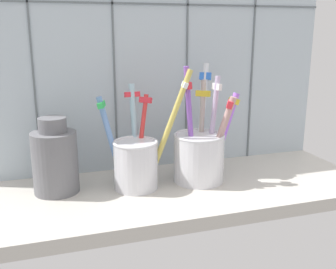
# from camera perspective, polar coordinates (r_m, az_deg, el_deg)

# --- Properties ---
(counter_slab) EXTENTS (0.64, 0.22, 0.02)m
(counter_slab) POSITION_cam_1_polar(r_m,az_deg,el_deg) (0.63, 0.47, -8.50)
(counter_slab) COLOR #BCB7AD
(counter_slab) RESTS_ON ground
(tile_wall_back) EXTENTS (0.64, 0.02, 0.45)m
(tile_wall_back) POSITION_cam_1_polar(r_m,az_deg,el_deg) (0.69, -2.63, 12.00)
(tile_wall_back) COLOR #B2C1CC
(tile_wall_back) RESTS_ON ground
(toothbrush_cup_left) EXTENTS (0.14, 0.09, 0.18)m
(toothbrush_cup_left) POSITION_cam_1_polar(r_m,az_deg,el_deg) (0.61, -4.58, -3.62)
(toothbrush_cup_left) COLOR silver
(toothbrush_cup_left) RESTS_ON counter_slab
(toothbrush_cup_right) EXTENTS (0.11, 0.11, 0.19)m
(toothbrush_cup_right) POSITION_cam_1_polar(r_m,az_deg,el_deg) (0.64, 4.65, -2.56)
(toothbrush_cup_right) COLOR silver
(toothbrush_cup_right) RESTS_ON counter_slab
(ceramic_vase) EXTENTS (0.07, 0.07, 0.12)m
(ceramic_vase) POSITION_cam_1_polar(r_m,az_deg,el_deg) (0.62, -15.92, -3.47)
(ceramic_vase) COLOR slate
(ceramic_vase) RESTS_ON counter_slab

